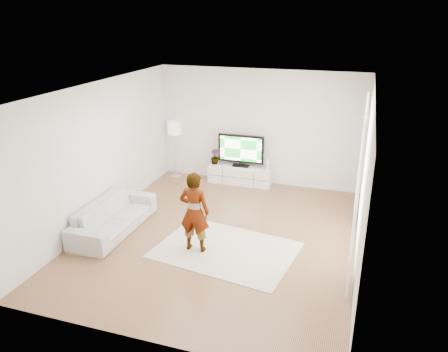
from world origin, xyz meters
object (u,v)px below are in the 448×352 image
(television, at_px, (241,149))
(sofa, at_px, (114,216))
(player, at_px, (194,212))
(media_console, at_px, (240,175))
(floor_lamp, at_px, (174,130))
(rug, at_px, (226,250))

(television, height_order, sofa, television)
(television, bearing_deg, player, -87.83)
(media_console, height_order, sofa, sofa)
(media_console, relative_size, sofa, 0.76)
(sofa, xyz_separation_m, floor_lamp, (-0.07, 3.12, 0.93))
(rug, height_order, sofa, sofa)
(television, bearing_deg, sofa, -117.27)
(television, xyz_separation_m, player, (0.13, -3.42, -0.12))
(player, bearing_deg, floor_lamp, -62.20)
(sofa, bearing_deg, rug, -91.37)
(media_console, xyz_separation_m, rug, (0.66, -3.24, -0.22))
(floor_lamp, bearing_deg, television, 3.08)
(media_console, relative_size, rug, 0.65)
(media_console, xyz_separation_m, sofa, (-1.65, -3.18, 0.08))
(sofa, distance_m, floor_lamp, 3.25)
(player, bearing_deg, sofa, -8.03)
(television, distance_m, floor_lamp, 1.76)
(television, height_order, rug, television)
(player, distance_m, sofa, 1.85)
(television, xyz_separation_m, rug, (0.66, -3.27, -0.87))
(sofa, bearing_deg, television, -27.15)
(sofa, bearing_deg, media_console, -27.35)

